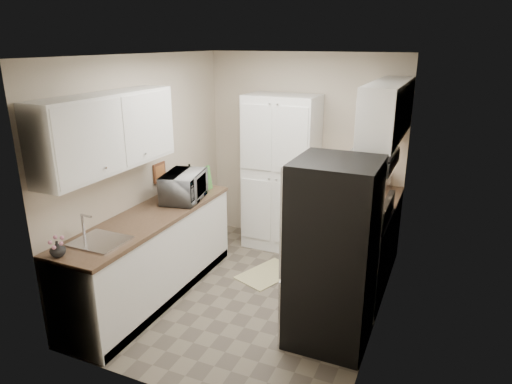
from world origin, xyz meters
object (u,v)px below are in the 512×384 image
(pantry_cabinet, at_px, (281,173))
(wine_bottle, at_px, (190,179))
(electric_range, at_px, (354,256))
(microwave, at_px, (184,187))
(toaster_oven, at_px, (372,181))
(refrigerator, at_px, (333,254))

(pantry_cabinet, relative_size, wine_bottle, 6.60)
(pantry_cabinet, relative_size, electric_range, 1.77)
(pantry_cabinet, bearing_deg, microwave, -120.73)
(microwave, height_order, toaster_oven, microwave)
(refrigerator, bearing_deg, electric_range, 87.52)
(pantry_cabinet, height_order, wine_bottle, pantry_cabinet)
(pantry_cabinet, height_order, toaster_oven, pantry_cabinet)
(electric_range, xyz_separation_m, refrigerator, (-0.03, -0.80, 0.37))
(electric_range, bearing_deg, microwave, -171.87)
(refrigerator, height_order, wine_bottle, refrigerator)
(pantry_cabinet, bearing_deg, electric_range, -38.22)
(toaster_oven, bearing_deg, pantry_cabinet, -163.57)
(pantry_cabinet, distance_m, refrigerator, 2.07)
(pantry_cabinet, xyz_separation_m, refrigerator, (1.14, -1.73, -0.15))
(pantry_cabinet, distance_m, microwave, 1.39)
(pantry_cabinet, bearing_deg, wine_bottle, -132.29)
(wine_bottle, bearing_deg, pantry_cabinet, 47.71)
(refrigerator, bearing_deg, pantry_cabinet, 123.46)
(pantry_cabinet, height_order, electric_range, pantry_cabinet)
(pantry_cabinet, xyz_separation_m, toaster_oven, (1.15, 0.02, 0.03))
(electric_range, distance_m, refrigerator, 0.88)
(electric_range, relative_size, microwave, 1.98)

